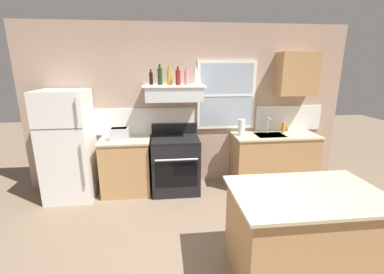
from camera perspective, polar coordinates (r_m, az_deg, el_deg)
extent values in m
plane|color=#7A6651|center=(3.04, 3.90, -26.84)|extent=(16.00, 16.00, 0.00)
cube|color=tan|center=(4.52, -0.84, 6.50)|extent=(5.40, 0.06, 2.70)
cube|color=white|center=(4.55, -15.36, 3.21)|extent=(2.50, 0.02, 0.44)
cube|color=white|center=(5.02, 20.16, 3.90)|extent=(1.20, 0.02, 0.44)
cube|color=white|center=(4.55, 7.48, 8.98)|extent=(1.00, 0.04, 1.15)
cube|color=#9EADBC|center=(4.54, 7.52, 8.96)|extent=(0.90, 0.01, 1.05)
cube|color=white|center=(4.54, 7.54, 8.95)|extent=(0.90, 0.02, 0.04)
cube|color=white|center=(4.47, -25.29, -1.67)|extent=(0.70, 0.68, 1.70)
cube|color=#333333|center=(4.08, -27.30, 1.52)|extent=(0.69, 0.00, 0.01)
cylinder|color=#A5A8AD|center=(4.11, -22.60, -5.68)|extent=(0.02, 0.02, 0.65)
cylinder|color=#A5A8AD|center=(3.91, -23.78, 5.20)|extent=(0.02, 0.02, 0.36)
cube|color=tan|center=(4.46, -14.00, -6.22)|extent=(0.76, 0.60, 0.88)
cube|color=#C6B793|center=(4.32, -14.39, -0.59)|extent=(0.79, 0.63, 0.03)
cube|color=silver|center=(4.26, -15.45, 0.65)|extent=(0.28, 0.20, 0.19)
cube|color=black|center=(4.24, -15.53, 1.82)|extent=(0.24, 0.16, 0.01)
cube|color=black|center=(4.27, -17.40, 1.04)|extent=(0.02, 0.03, 0.02)
cube|color=black|center=(4.38, -3.59, -6.22)|extent=(0.76, 0.64, 0.87)
cube|color=black|center=(4.24, -3.69, -0.49)|extent=(0.76, 0.64, 0.04)
cube|color=black|center=(4.49, -3.90, 1.86)|extent=(0.76, 0.06, 0.18)
cube|color=black|center=(4.09, -3.35, -8.07)|extent=(0.65, 0.01, 0.40)
cylinder|color=silver|center=(3.96, -3.37, -4.95)|extent=(0.65, 0.03, 0.03)
cube|color=silver|center=(4.20, -3.93, 9.38)|extent=(0.88, 0.48, 0.22)
cube|color=#262628|center=(3.99, -3.76, 7.91)|extent=(0.75, 0.02, 0.04)
cube|color=white|center=(4.19, -3.96, 11.04)|extent=(0.96, 0.52, 0.02)
cylinder|color=black|center=(4.24, -8.86, 12.40)|extent=(0.06, 0.06, 0.19)
cylinder|color=black|center=(4.24, -8.93, 14.00)|extent=(0.02, 0.02, 0.05)
cylinder|color=#143819|center=(4.23, -6.97, 12.87)|extent=(0.07, 0.07, 0.25)
cylinder|color=#143819|center=(4.22, -7.04, 15.00)|extent=(0.03, 0.03, 0.06)
cylinder|color=#B29333|center=(4.23, -4.87, 12.83)|extent=(0.08, 0.08, 0.23)
cylinder|color=#B29333|center=(4.23, -4.91, 14.81)|extent=(0.03, 0.03, 0.06)
cylinder|color=maroon|center=(4.13, -3.06, 12.73)|extent=(0.07, 0.07, 0.22)
cylinder|color=maroon|center=(4.13, -3.09, 14.67)|extent=(0.03, 0.03, 0.06)
cylinder|color=#C67F84|center=(4.19, -1.18, 12.71)|extent=(0.07, 0.07, 0.21)
cylinder|color=#C67F84|center=(4.18, -1.19, 14.54)|extent=(0.03, 0.03, 0.05)
cylinder|color=silver|center=(4.22, 0.74, 12.93)|extent=(0.06, 0.06, 0.24)
cylinder|color=silver|center=(4.22, 0.75, 15.00)|extent=(0.03, 0.03, 0.06)
cube|color=tan|center=(4.80, 17.16, -4.89)|extent=(1.40, 0.60, 0.88)
cube|color=#C6B793|center=(4.67, 17.60, 0.36)|extent=(1.43, 0.63, 0.03)
cube|color=#B7BABC|center=(4.61, 16.57, 0.37)|extent=(0.48, 0.36, 0.01)
cylinder|color=silver|center=(4.70, 16.05, 2.53)|extent=(0.03, 0.03, 0.28)
cylinder|color=silver|center=(4.61, 16.53, 3.76)|extent=(0.02, 0.16, 0.02)
cylinder|color=white|center=(4.43, 10.71, 2.03)|extent=(0.11, 0.11, 0.27)
cylinder|color=orange|center=(4.81, 19.19, 1.93)|extent=(0.06, 0.06, 0.18)
cube|color=tan|center=(2.93, 22.84, -19.18)|extent=(1.32, 0.82, 0.88)
cube|color=#C6B793|center=(2.70, 23.85, -11.14)|extent=(1.40, 0.90, 0.03)
cube|color=tan|center=(4.81, 21.80, 12.56)|extent=(0.64, 0.32, 0.70)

